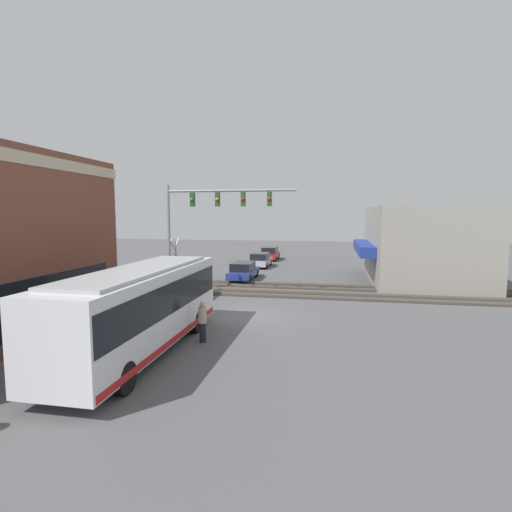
% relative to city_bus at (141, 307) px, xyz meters
% --- Properties ---
extents(ground_plane, '(120.00, 120.00, 0.00)m').
position_rel_city_bus_xyz_m(ground_plane, '(6.36, -2.80, -1.83)').
color(ground_plane, '#565659').
extents(shop_building, '(13.76, 8.83, 5.92)m').
position_rel_city_bus_xyz_m(shop_building, '(20.17, -14.08, 1.13)').
color(shop_building, gray).
rests_on(shop_building, ground).
extents(city_bus, '(10.38, 2.59, 3.33)m').
position_rel_city_bus_xyz_m(city_bus, '(0.00, 0.00, 0.00)').
color(city_bus, silver).
rests_on(city_bus, ground).
extents(traffic_signal_gantry, '(0.42, 8.59, 7.26)m').
position_rel_city_bus_xyz_m(traffic_signal_gantry, '(11.17, 0.81, 3.69)').
color(traffic_signal_gantry, gray).
rests_on(traffic_signal_gantry, ground).
extents(crossing_signal, '(1.41, 1.18, 3.81)m').
position_rel_city_bus_xyz_m(crossing_signal, '(9.99, 2.68, 0.46)').
color(crossing_signal, gray).
rests_on(crossing_signal, ground).
extents(rail_track_near, '(2.60, 60.00, 0.15)m').
position_rel_city_bus_xyz_m(rail_track_near, '(12.36, -2.80, -1.80)').
color(rail_track_near, '#332D28').
rests_on(rail_track_near, ground).
extents(rail_track_far, '(2.60, 60.00, 0.15)m').
position_rel_city_bus_xyz_m(rail_track_far, '(15.56, -2.80, -1.80)').
color(rail_track_far, '#332D28').
rests_on(rail_track_far, ground).
extents(parked_car_blue, '(4.83, 1.82, 1.43)m').
position_rel_city_bus_xyz_m(parked_car_blue, '(17.93, -0.00, -1.16)').
color(parked_car_blue, navy).
rests_on(parked_car_blue, ground).
extents(parked_car_silver, '(4.52, 1.82, 1.44)m').
position_rel_city_bus_xyz_m(parked_car_silver, '(25.83, -0.00, -1.16)').
color(parked_car_silver, '#B7B7BC').
rests_on(parked_car_silver, ground).
extents(parked_car_red, '(4.54, 1.82, 1.52)m').
position_rel_city_bus_xyz_m(parked_car_red, '(32.32, -0.00, -1.13)').
color(parked_car_red, '#B21E19').
rests_on(parked_car_red, ground).
extents(pedestrian_near_bus, '(0.34, 0.34, 1.73)m').
position_rel_city_bus_xyz_m(pedestrian_near_bus, '(1.74, -1.87, -0.95)').
color(pedestrian_near_bus, black).
rests_on(pedestrian_near_bus, ground).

